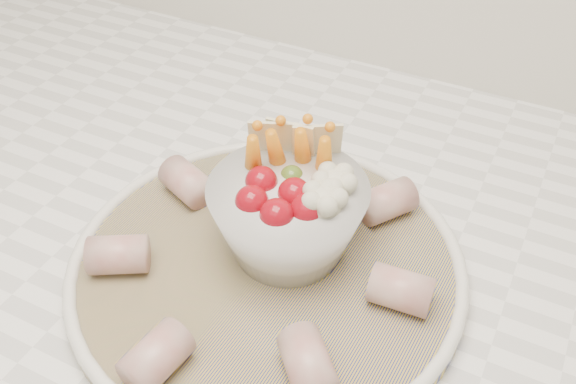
% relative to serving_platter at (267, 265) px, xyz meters
% --- Properties ---
extents(serving_platter, '(0.38, 0.38, 0.02)m').
position_rel_serving_platter_xyz_m(serving_platter, '(0.00, 0.00, 0.00)').
color(serving_platter, navy).
rests_on(serving_platter, kitchen_counter).
extents(veggie_bowl, '(0.14, 0.14, 0.12)m').
position_rel_serving_platter_xyz_m(veggie_bowl, '(0.01, 0.03, 0.05)').
color(veggie_bowl, silver).
rests_on(veggie_bowl, serving_platter).
extents(cured_meat_rolls, '(0.29, 0.33, 0.03)m').
position_rel_serving_platter_xyz_m(cured_meat_rolls, '(-0.00, 0.00, 0.02)').
color(cured_meat_rolls, '#AE544F').
rests_on(cured_meat_rolls, serving_platter).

